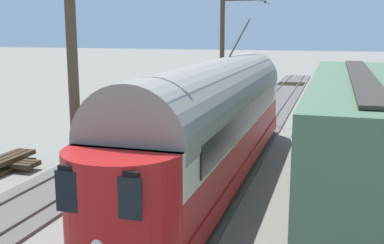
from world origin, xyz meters
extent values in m
plane|color=gray|center=(0.00, 0.00, 0.00)|extent=(220.00, 220.00, 0.00)
cube|color=#56514C|center=(-4.82, 0.00, 0.05)|extent=(2.80, 80.00, 0.10)
cube|color=#59544C|center=(-4.11, 0.00, 0.14)|extent=(0.07, 80.00, 0.08)
cube|color=#59544C|center=(-5.54, 0.00, 0.14)|extent=(0.07, 80.00, 0.08)
cube|color=#382819|center=(-4.82, -32.00, 0.11)|extent=(2.50, 0.24, 0.08)
cube|color=#382819|center=(-4.82, -31.35, 0.11)|extent=(2.50, 0.24, 0.08)
cube|color=#382819|center=(-4.82, -30.70, 0.11)|extent=(2.50, 0.24, 0.08)
cube|color=#382819|center=(-4.82, -30.05, 0.11)|extent=(2.50, 0.24, 0.08)
cube|color=#382819|center=(-4.82, -29.40, 0.11)|extent=(2.50, 0.24, 0.08)
cube|color=#56514C|center=(0.00, 0.00, 0.05)|extent=(2.80, 80.00, 0.10)
cube|color=#59544C|center=(0.72, 0.00, 0.14)|extent=(0.07, 80.00, 0.08)
cube|color=#59544C|center=(-0.72, 0.00, 0.14)|extent=(0.07, 80.00, 0.08)
cube|color=#382819|center=(0.00, -32.00, 0.11)|extent=(2.50, 0.24, 0.08)
cube|color=#382819|center=(0.00, -31.35, 0.11)|extent=(2.50, 0.24, 0.08)
cube|color=#382819|center=(0.00, -30.70, 0.11)|extent=(2.50, 0.24, 0.08)
cube|color=#382819|center=(0.00, -30.05, 0.11)|extent=(2.50, 0.24, 0.08)
cube|color=#382819|center=(0.00, -29.40, 0.11)|extent=(2.50, 0.24, 0.08)
cube|color=#56514C|center=(4.82, 0.00, 0.05)|extent=(2.80, 80.00, 0.10)
cube|color=#59544C|center=(5.54, 0.00, 0.14)|extent=(0.07, 80.00, 0.08)
cube|color=#59544C|center=(4.11, 0.00, 0.14)|extent=(0.07, 80.00, 0.08)
cube|color=#382819|center=(4.82, -32.00, 0.11)|extent=(2.50, 0.24, 0.08)
cube|color=#382819|center=(4.82, -31.35, 0.11)|extent=(2.50, 0.24, 0.08)
cube|color=#382819|center=(4.82, -30.70, 0.11)|extent=(2.50, 0.24, 0.08)
cube|color=#382819|center=(4.82, -30.05, 0.11)|extent=(2.50, 0.24, 0.08)
cube|color=#382819|center=(4.82, -29.40, 0.11)|extent=(2.50, 0.24, 0.08)
cube|color=red|center=(0.00, 0.62, 0.71)|extent=(2.65, 15.52, 0.55)
cube|color=red|center=(0.00, 0.62, 1.46)|extent=(2.55, 15.52, 0.95)
cube|color=beige|center=(0.00, 0.62, 2.46)|extent=(2.55, 15.52, 1.05)
cylinder|color=gray|center=(0.00, 0.62, 2.98)|extent=(2.65, 15.21, 2.65)
cylinder|color=red|center=(0.00, 8.32, 1.70)|extent=(2.55, 2.55, 2.55)
cylinder|color=red|center=(0.00, -7.09, 1.70)|extent=(2.55, 2.55, 2.55)
cube|color=black|center=(0.00, 9.46, 2.72)|extent=(1.63, 0.08, 0.36)
cube|color=black|center=(0.00, 9.50, 2.41)|extent=(1.73, 0.06, 0.80)
cube|color=black|center=(1.29, 0.62, 2.46)|extent=(0.04, 13.03, 0.80)
cube|color=black|center=(-1.29, 0.62, 2.46)|extent=(0.04, 13.03, 0.80)
cylinder|color=black|center=(0.00, -3.93, 5.08)|extent=(0.07, 4.46, 1.61)
cylinder|color=black|center=(0.72, 5.58, 0.56)|extent=(0.10, 0.76, 0.76)
cylinder|color=black|center=(-0.72, 5.58, 0.56)|extent=(0.10, 0.76, 0.76)
cylinder|color=black|center=(0.72, -4.35, 0.56)|extent=(0.10, 0.76, 0.76)
cylinder|color=black|center=(-0.72, -4.35, 0.56)|extent=(0.10, 0.76, 0.76)
cube|color=#4C6B4C|center=(-4.82, 1.42, 2.33)|extent=(2.90, 14.51, 3.20)
cube|color=#332D28|center=(-4.82, 1.42, 3.99)|extent=(0.70, 13.06, 0.08)
cube|color=black|center=(-4.82, 1.42, 0.53)|extent=(2.70, 14.51, 0.36)
cylinder|color=black|center=(-5.54, -3.66, 0.60)|extent=(0.10, 0.84, 0.84)
cylinder|color=black|center=(-4.11, -3.66, 0.60)|extent=(0.10, 0.84, 0.84)
cylinder|color=#4C3D28|center=(2.51, -11.28, 3.74)|extent=(0.28, 0.28, 7.47)
cylinder|color=#2D2D2D|center=(1.26, -11.28, 7.07)|extent=(2.51, 0.10, 0.10)
sphere|color=#334733|center=(0.00, -11.28, 6.92)|extent=(0.16, 0.16, 0.16)
cylinder|color=#4C3D28|center=(2.51, 5.91, 3.74)|extent=(0.28, 0.28, 7.47)
cylinder|color=black|center=(1.26, -11.28, 7.07)|extent=(2.51, 0.02, 0.02)
cylinder|color=black|center=(-6.43, -7.79, 0.55)|extent=(0.08, 0.08, 1.10)
cylinder|color=red|center=(-6.43, -7.79, 1.22)|extent=(0.30, 0.30, 0.03)
cylinder|color=#262626|center=(-6.25, -7.79, 0.35)|extent=(0.33, 0.04, 0.54)
cube|color=#382819|center=(7.68, 1.80, 0.09)|extent=(0.24, 2.40, 0.18)
cube|color=#382819|center=(7.98, 1.80, 0.09)|extent=(0.24, 2.40, 0.18)
cube|color=#382819|center=(8.28, 1.80, 0.09)|extent=(0.24, 2.40, 0.18)
cube|color=#382819|center=(7.98, 1.50, 0.27)|extent=(2.40, 0.24, 0.18)
cube|color=#382819|center=(7.98, 1.80, 0.27)|extent=(2.40, 0.24, 0.18)
cube|color=#382819|center=(7.98, 2.10, 0.27)|extent=(2.40, 0.24, 0.18)
cube|color=#382819|center=(7.68, 1.80, 0.45)|extent=(0.24, 2.40, 0.18)
cube|color=#382819|center=(7.98, 1.80, 0.45)|extent=(0.24, 2.40, 0.18)
cube|color=#382819|center=(8.28, 1.80, 0.45)|extent=(0.24, 2.40, 0.18)
camera|label=1|loc=(-4.02, 16.95, 5.37)|focal=44.62mm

